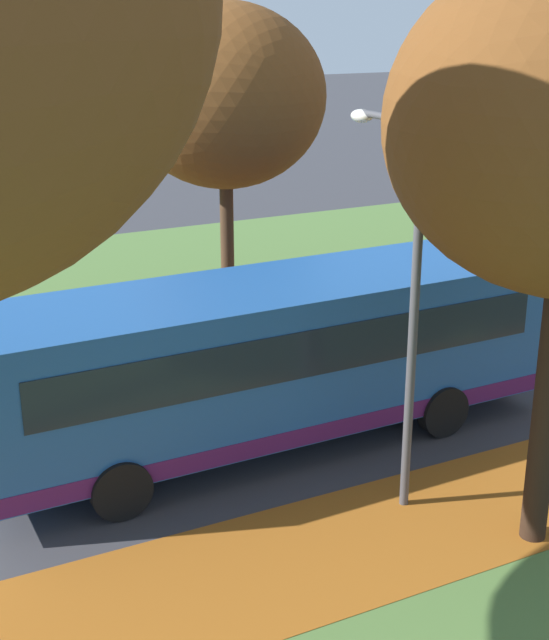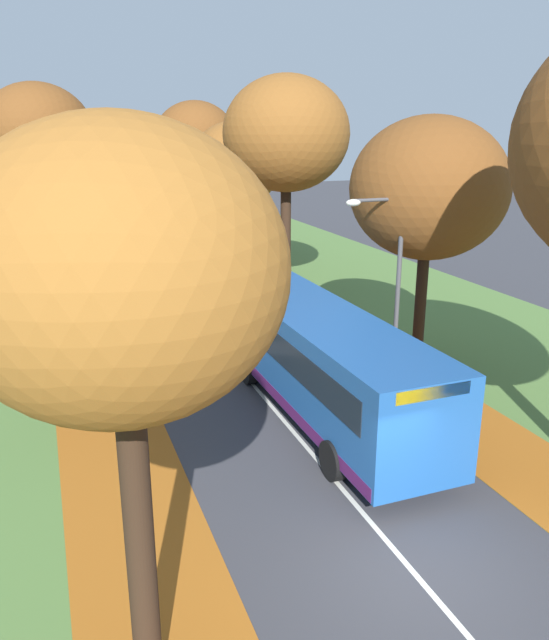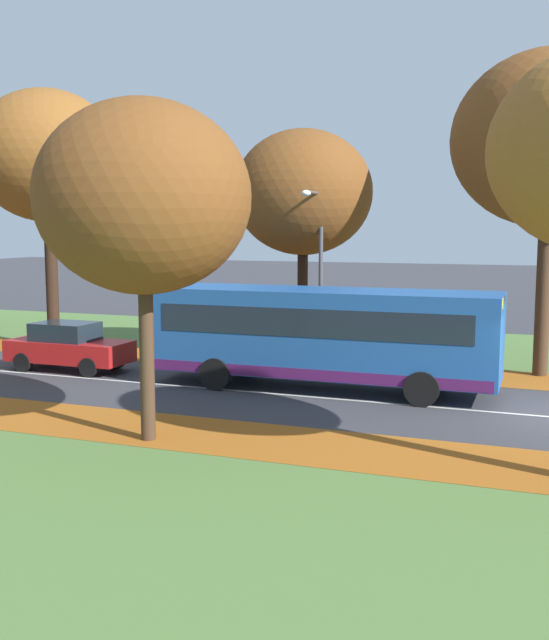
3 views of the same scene
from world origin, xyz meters
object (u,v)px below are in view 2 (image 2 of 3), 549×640
(tree_left_nearest, at_px, (120,275))
(bus, at_px, (322,359))
(tree_left_far, at_px, (38,134))
(car_white_following, at_px, (195,271))
(tree_left_distant, at_px, (46,154))
(tree_right_near, at_px, (429,189))
(streetlamp_right, at_px, (389,273))
(tree_left_mid, at_px, (54,183))
(tree_left_near, at_px, (58,226))
(tree_right_mid, at_px, (286,135))
(tree_right_distant, at_px, (196,139))
(tree_right_far, at_px, (236,164))
(car_red_lead, at_px, (228,308))

(tree_left_nearest, bearing_deg, bus, 49.78)
(tree_left_far, height_order, car_white_following, tree_left_far)
(tree_left_far, relative_size, tree_left_distant, 1.20)
(tree_right_near, relative_size, streetlamp_right, 1.38)
(tree_left_nearest, xyz_separation_m, streetlamp_right, (8.62, 8.08, -2.41))
(tree_left_mid, bearing_deg, tree_left_distant, 89.89)
(tree_left_mid, bearing_deg, car_white_following, 28.40)
(tree_right_near, height_order, car_white_following, tree_right_near)
(tree_left_near, bearing_deg, tree_right_near, 0.05)
(tree_left_near, distance_m, tree_right_mid, 14.73)
(tree_left_nearest, height_order, tree_left_far, tree_left_far)
(tree_left_mid, height_order, bus, tree_left_mid)
(tree_right_near, bearing_deg, tree_right_distant, 91.01)
(tree_left_mid, xyz_separation_m, tree_left_far, (-0.34, 8.82, 1.83))
(tree_left_nearest, distance_m, tree_right_far, 29.69)
(tree_left_nearest, distance_m, bus, 10.41)
(tree_left_nearest, relative_size, car_white_following, 1.92)
(tree_left_far, distance_m, bus, 22.96)
(bus, distance_m, car_white_following, 15.89)
(tree_left_near, xyz_separation_m, streetlamp_right, (9.09, -1.17, -1.70))
(tree_left_nearest, xyz_separation_m, car_red_lead, (5.90, 16.01, -5.33))
(tree_left_mid, relative_size, tree_right_near, 0.92)
(tree_left_nearest, bearing_deg, car_white_following, 74.88)
(tree_left_nearest, distance_m, tree_right_mid, 21.95)
(tree_right_far, bearing_deg, tree_left_far, 177.64)
(tree_left_nearest, height_order, tree_left_near, tree_left_nearest)
(tree_left_distant, xyz_separation_m, bus, (6.28, -30.41, -4.49))
(tree_left_mid, distance_m, streetlamp_right, 14.62)
(bus, bearing_deg, car_red_lead, 91.18)
(streetlamp_right, bearing_deg, tree_left_near, 172.68)
(car_red_lead, bearing_deg, tree_left_mid, 149.91)
(tree_left_nearest, height_order, bus, tree_left_nearest)
(tree_left_near, relative_size, tree_left_distant, 0.90)
(bus, bearing_deg, tree_left_near, 162.57)
(tree_left_distant, height_order, tree_right_far, tree_left_distant)
(tree_right_distant, bearing_deg, tree_right_mid, -90.72)
(tree_left_far, height_order, car_red_lead, tree_left_far)
(tree_left_nearest, relative_size, tree_right_mid, 0.80)
(streetlamp_right, xyz_separation_m, bus, (-2.53, -0.89, -2.03))
(tree_left_far, height_order, tree_right_mid, tree_right_mid)
(streetlamp_right, bearing_deg, tree_left_far, 114.34)
(tree_left_near, xyz_separation_m, tree_left_mid, (0.24, 10.31, 0.25))
(tree_left_distant, distance_m, streetlamp_right, 30.91)
(tree_left_nearest, bearing_deg, car_red_lead, 69.77)
(tree_right_far, bearing_deg, tree_right_near, -88.31)
(tree_right_far, xyz_separation_m, car_white_following, (-3.78, -4.89, -5.02))
(streetlamp_right, bearing_deg, tree_right_mid, 83.99)
(tree_right_distant, bearing_deg, car_white_following, -104.36)
(car_white_following, bearing_deg, car_red_lead, -92.68)
(tree_left_distant, bearing_deg, streetlamp_right, -73.38)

